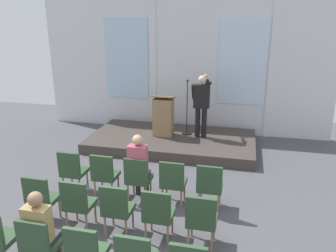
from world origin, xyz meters
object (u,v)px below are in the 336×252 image
at_px(chair_r0_c4, 210,184).
at_px(chair_r0_c0, 72,169).
at_px(speaker, 201,102).
at_px(lectern, 163,116).
at_px(audience_r2_c1, 41,228).
at_px(audience_r0_c2, 139,164).
at_px(chair_r1_c2, 117,207).
at_px(chair_r1_c1, 78,202).
at_px(mic_stand, 187,122).
at_px(chair_r0_c1, 104,173).
at_px(chair_r0_c3, 173,180).
at_px(chair_r1_c3, 158,212).
at_px(chair_r2_c1, 39,243).
at_px(chair_r1_c0, 41,197).
at_px(chair_r1_c4, 201,218).
at_px(chair_r0_c2, 138,176).
at_px(chair_r2_c2, 86,251).

bearing_deg(chair_r0_c4, chair_r0_c0, 180.00).
height_order(speaker, lectern, speaker).
bearing_deg(audience_r2_c1, lectern, 85.35).
bearing_deg(chair_r0_c0, audience_r0_c2, 3.28).
height_order(chair_r0_c0, chair_r1_c2, same).
bearing_deg(chair_r1_c2, speaker, 79.91).
height_order(chair_r0_c0, audience_r0_c2, audience_r0_c2).
bearing_deg(audience_r2_c1, chair_r1_c1, 90.00).
bearing_deg(audience_r0_c2, chair_r0_c4, -3.28).
distance_m(mic_stand, chair_r0_c0, 3.78).
distance_m(mic_stand, chair_r1_c1, 4.58).
distance_m(chair_r0_c1, audience_r0_c2, 0.73).
distance_m(mic_stand, chair_r0_c1, 3.52).
height_order(lectern, chair_r0_c3, lectern).
bearing_deg(chair_r1_c3, audience_r2_c1, -143.47).
distance_m(lectern, chair_r1_c1, 4.25).
bearing_deg(chair_r1_c2, chair_r2_c1, -121.97).
height_order(chair_r0_c3, chair_r1_c0, same).
height_order(mic_stand, chair_r1_c0, mic_stand).
height_order(speaker, audience_r0_c2, speaker).
bearing_deg(audience_r0_c2, chair_r0_c3, -6.53).
relative_size(chair_r1_c3, chair_r1_c4, 1.00).
distance_m(chair_r0_c1, chair_r1_c1, 1.10).
bearing_deg(chair_r1_c4, mic_stand, 102.92).
relative_size(mic_stand, audience_r2_c1, 1.21).
relative_size(chair_r1_c0, chair_r1_c3, 1.00).
bearing_deg(chair_r0_c0, chair_r0_c1, 0.00).
distance_m(chair_r0_c0, audience_r0_c2, 1.40).
height_order(chair_r0_c2, audience_r2_c1, audience_r2_c1).
bearing_deg(speaker, audience_r0_c2, -103.77).
xyz_separation_m(chair_r0_c0, chair_r1_c2, (1.38, -1.10, 0.00)).
distance_m(chair_r0_c2, chair_r1_c2, 1.10).
distance_m(chair_r1_c2, chair_r1_c4, 1.38).
distance_m(chair_r0_c2, chair_r1_c0, 1.77).
relative_size(lectern, chair_r1_c0, 1.23).
relative_size(speaker, chair_r0_c4, 1.81).
bearing_deg(chair_r2_c2, chair_r1_c0, 141.30).
height_order(audience_r2_c1, chair_r2_c2, audience_r2_c1).
xyz_separation_m(speaker, chair_r1_c0, (-2.15, -4.32, -0.73)).
xyz_separation_m(chair_r0_c2, chair_r1_c2, (0.00, -1.10, 0.00)).
bearing_deg(lectern, audience_r0_c2, -85.04).
relative_size(chair_r0_c1, audience_r0_c2, 0.69).
distance_m(chair_r1_c2, chair_r2_c2, 1.10).
height_order(chair_r0_c4, chair_r2_c1, same).
relative_size(chair_r1_c2, chair_r1_c4, 1.00).
distance_m(chair_r0_c3, chair_r2_c1, 2.60).
distance_m(chair_r0_c1, chair_r0_c4, 2.07).
height_order(chair_r1_c4, chair_r2_c1, same).
bearing_deg(chair_r0_c0, audience_r2_c1, -72.03).
bearing_deg(chair_r1_c4, chair_r0_c3, 121.97).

